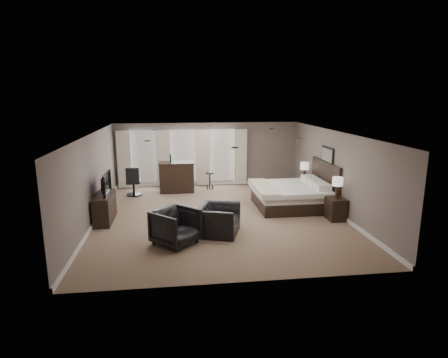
{
  "coord_description": "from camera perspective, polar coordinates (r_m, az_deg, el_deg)",
  "views": [
    {
      "loc": [
        -1.29,
        -11.08,
        3.72
      ],
      "look_at": [
        0.2,
        0.4,
        1.1
      ],
      "focal_mm": 30.0,
      "sensor_mm": 36.0,
      "label": 1
    }
  ],
  "objects": [
    {
      "name": "bar_stool_right",
      "position": [
        14.95,
        -2.18,
        -0.29
      ],
      "size": [
        0.37,
        0.37,
        0.7
      ],
      "primitive_type": "cube",
      "rotation": [
        0.0,
        0.0,
        -0.13
      ],
      "color": "black",
      "rests_on": "ground"
    },
    {
      "name": "bar_stool_left",
      "position": [
        14.95,
        -8.65,
        -0.32
      ],
      "size": [
        0.43,
        0.43,
        0.76
      ],
      "primitive_type": "cube",
      "rotation": [
        0.0,
        0.0,
        -0.23
      ],
      "color": "black",
      "rests_on": "ground"
    },
    {
      "name": "armchair_near",
      "position": [
        10.21,
        -0.89,
        -5.5
      ],
      "size": [
        1.12,
        1.38,
        1.05
      ],
      "primitive_type": "imported",
      "rotation": [
        0.0,
        0.0,
        1.25
      ],
      "color": "black",
      "rests_on": "ground"
    },
    {
      "name": "nightstand_near",
      "position": [
        11.86,
        16.67,
        -4.39
      ],
      "size": [
        0.5,
        0.62,
        0.67
      ],
      "primitive_type": "cube",
      "color": "black",
      "rests_on": "ground"
    },
    {
      "name": "desk_chair",
      "position": [
        14.42,
        -13.65,
        -0.31
      ],
      "size": [
        0.58,
        0.58,
        1.11
      ],
      "primitive_type": "cube",
      "rotation": [
        0.0,
        0.0,
        3.17
      ],
      "color": "black",
      "rests_on": "ground"
    },
    {
      "name": "wall_art",
      "position": [
        12.94,
        15.42,
        3.53
      ],
      "size": [
        0.04,
        0.96,
        0.56
      ],
      "primitive_type": "cube",
      "color": "slate",
      "rests_on": "room"
    },
    {
      "name": "armchair_far",
      "position": [
        9.58,
        -7.39,
        -6.99
      ],
      "size": [
        1.33,
        1.33,
        1.0
      ],
      "primitive_type": "imported",
      "rotation": [
        0.0,
        0.0,
        0.8
      ],
      "color": "black",
      "rests_on": "ground"
    },
    {
      "name": "nightstand_far",
      "position": [
        14.46,
        12.05,
        -1.26
      ],
      "size": [
        0.44,
        0.53,
        0.58
      ],
      "primitive_type": "cube",
      "color": "black",
      "rests_on": "ground"
    },
    {
      "name": "tv",
      "position": [
        11.63,
        -17.87,
        -1.85
      ],
      "size": [
        0.64,
        1.11,
        0.15
      ],
      "primitive_type": "imported",
      "rotation": [
        0.0,
        0.0,
        1.57
      ],
      "color": "black",
      "rests_on": "dresser"
    },
    {
      "name": "lamp_far",
      "position": [
        14.33,
        12.17,
        1.16
      ],
      "size": [
        0.32,
        0.32,
        0.67
      ],
      "primitive_type": "cube",
      "color": "beige",
      "rests_on": "nightstand_far"
    },
    {
      "name": "bar_counter",
      "position": [
        14.62,
        -7.22,
        0.3
      ],
      "size": [
        1.36,
        0.71,
        1.19
      ],
      "primitive_type": "cube",
      "color": "black",
      "rests_on": "ground"
    },
    {
      "name": "dresser",
      "position": [
        11.76,
        -17.71,
        -4.18
      ],
      "size": [
        0.47,
        1.44,
        0.84
      ],
      "primitive_type": "cube",
      "color": "black",
      "rests_on": "ground"
    },
    {
      "name": "window_bay",
      "position": [
        15.4,
        -6.23,
        3.26
      ],
      "size": [
        5.25,
        0.2,
        2.3
      ],
      "color": "silver",
      "rests_on": "room"
    },
    {
      "name": "room",
      "position": [
        11.42,
        -0.74,
        0.51
      ],
      "size": [
        7.6,
        8.6,
        2.64
      ],
      "color": "#7A624E",
      "rests_on": "ground"
    },
    {
      "name": "bed",
      "position": [
        12.74,
        10.51,
        -0.89
      ],
      "size": [
        2.4,
        2.29,
        1.53
      ],
      "primitive_type": "cube",
      "color": "silver",
      "rests_on": "ground"
    },
    {
      "name": "lamp_near",
      "position": [
        11.69,
        16.88,
        -1.3
      ],
      "size": [
        0.31,
        0.31,
        0.65
      ],
      "primitive_type": "cube",
      "color": "beige",
      "rests_on": "nightstand_near"
    }
  ]
}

